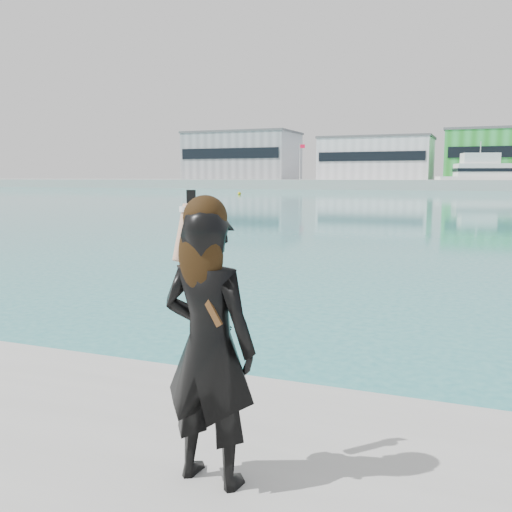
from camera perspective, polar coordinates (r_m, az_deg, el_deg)
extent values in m
cube|color=#9E9E99|center=(133.39, 21.46, 6.69)|extent=(320.00, 40.00, 2.00)
cube|color=gray|center=(142.91, -1.37, 9.88)|extent=(26.00, 16.00, 11.00)
cube|color=black|center=(135.52, -2.73, 10.22)|extent=(24.70, 0.20, 2.42)
cube|color=#59595B|center=(143.23, -1.38, 12.18)|extent=(26.52, 16.32, 0.50)
cube|color=silver|center=(133.44, 11.97, 9.43)|extent=(24.00, 15.00, 9.00)
cube|color=black|center=(125.98, 11.37, 9.75)|extent=(22.80, 0.20, 1.98)
cube|color=#59595B|center=(133.67, 12.02, 11.46)|extent=(24.48, 15.30, 0.50)
cylinder|color=silver|center=(130.40, 4.39, 9.39)|extent=(0.16, 0.16, 8.00)
cube|color=red|center=(130.36, 4.66, 10.89)|extent=(1.20, 0.04, 0.80)
cube|color=white|center=(119.13, 22.42, 6.73)|extent=(20.69, 10.54, 2.66)
cube|color=white|center=(118.84, 21.96, 7.98)|extent=(11.91, 7.38, 2.44)
cube|color=white|center=(118.60, 21.50, 9.08)|extent=(7.40, 5.37, 1.99)
cube|color=black|center=(118.84, 21.96, 7.98)|extent=(12.15, 7.54, 0.66)
cylinder|color=silver|center=(118.68, 21.55, 10.09)|extent=(0.18, 0.18, 2.22)
sphere|color=gold|center=(83.01, -1.68, 6.15)|extent=(0.50, 0.50, 0.50)
imported|color=black|center=(3.18, -4.75, -9.15)|extent=(0.59, 0.42, 1.54)
sphere|color=black|center=(3.03, -5.10, 3.87)|extent=(0.24, 0.24, 0.24)
ellipsoid|color=black|center=(3.00, -5.56, 0.10)|extent=(0.26, 0.13, 0.41)
cylinder|color=tan|center=(3.26, -7.23, 2.31)|extent=(0.09, 0.19, 0.33)
cylinder|color=white|center=(3.28, -6.88, 4.69)|extent=(0.09, 0.09, 0.03)
cube|color=black|center=(3.31, -6.51, 5.61)|extent=(0.06, 0.02, 0.11)
cube|color=#4C2D14|center=(3.01, -5.18, -4.04)|extent=(0.22, 0.04, 0.31)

